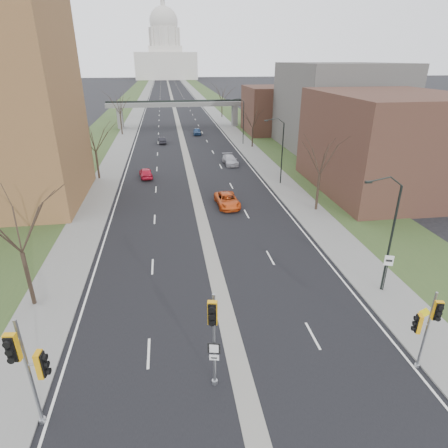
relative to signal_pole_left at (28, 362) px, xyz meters
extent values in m
plane|color=black|center=(9.61, 2.04, -3.91)|extent=(700.00, 700.00, 0.00)
cube|color=black|center=(9.61, 152.04, -3.90)|extent=(20.00, 600.00, 0.01)
cube|color=gray|center=(9.61, 152.04, -3.91)|extent=(1.20, 600.00, 0.02)
cube|color=gray|center=(21.61, 152.04, -3.85)|extent=(4.00, 600.00, 0.12)
cube|color=gray|center=(-2.39, 152.04, -3.85)|extent=(4.00, 600.00, 0.12)
cube|color=#2B421E|center=(27.61, 152.04, -3.86)|extent=(8.00, 600.00, 0.10)
cube|color=#2B421E|center=(-8.39, 152.04, -3.86)|extent=(8.00, 600.00, 0.10)
cube|color=#4F3025|center=(33.61, 30.04, 2.09)|extent=(16.00, 20.00, 12.00)
cube|color=#635F5B|center=(37.61, 54.04, 3.59)|extent=(18.00, 22.00, 15.00)
cube|color=#4F3025|center=(31.61, 72.04, 1.09)|extent=(14.00, 14.00, 10.00)
cube|color=slate|center=(-4.39, 82.04, -1.41)|extent=(1.20, 2.50, 5.00)
cube|color=slate|center=(23.61, 82.04, -1.41)|extent=(1.20, 2.50, 5.00)
cube|color=slate|center=(9.61, 82.04, 1.59)|extent=(34.00, 3.00, 1.00)
cube|color=black|center=(9.61, 82.04, 2.29)|extent=(34.00, 0.15, 0.50)
cube|color=beige|center=(9.61, 322.04, 6.09)|extent=(48.00, 42.00, 20.00)
cube|color=beige|center=(9.61, 322.04, 18.09)|extent=(26.00, 26.00, 5.00)
cylinder|color=beige|center=(9.61, 322.04, 27.09)|extent=(22.00, 22.00, 14.00)
sphere|color=beige|center=(9.61, 322.04, 38.09)|extent=(22.00, 22.00, 22.00)
cylinder|color=beige|center=(9.61, 322.04, 49.59)|extent=(3.60, 3.60, 4.50)
cylinder|color=black|center=(21.41, 8.04, 0.21)|extent=(0.16, 0.16, 8.00)
cube|color=black|center=(19.11, 8.04, 4.56)|extent=(0.45, 0.18, 0.14)
cylinder|color=black|center=(21.41, 34.04, 0.21)|extent=(0.16, 0.16, 8.00)
cube|color=black|center=(19.11, 34.04, 4.56)|extent=(0.45, 0.18, 0.14)
cylinder|color=black|center=(21.41, 60.04, 0.21)|extent=(0.16, 0.16, 8.00)
cube|color=black|center=(19.11, 60.04, 4.56)|extent=(0.45, 0.18, 0.14)
cylinder|color=#382B21|center=(-3.39, 10.04, -1.79)|extent=(0.28, 0.28, 4.00)
cylinder|color=#382B21|center=(-3.39, 40.04, -1.91)|extent=(0.28, 0.28, 3.75)
cylinder|color=#382B21|center=(-3.39, 74.04, -1.66)|extent=(0.28, 0.28, 4.25)
cylinder|color=#382B21|center=(22.61, 24.04, -1.79)|extent=(0.28, 0.28, 4.00)
cylinder|color=#382B21|center=(22.61, 57.04, -2.04)|extent=(0.28, 0.28, 3.50)
cylinder|color=#382B21|center=(22.61, 97.04, -1.66)|extent=(0.28, 0.28, 4.25)
cylinder|color=gray|center=(-0.19, 0.25, -0.92)|extent=(0.16, 0.16, 5.97)
cylinder|color=gray|center=(-0.19, 0.25, -3.79)|extent=(0.32, 0.32, 0.23)
cube|color=orange|center=(-0.26, -0.32, 1.14)|extent=(0.54, 0.52, 1.32)
cube|color=orange|center=(0.38, 0.17, -0.35)|extent=(0.52, 0.54, 1.32)
cylinder|color=gray|center=(8.14, 1.30, -1.09)|extent=(0.15, 0.15, 5.63)
cylinder|color=gray|center=(8.14, 1.30, -3.80)|extent=(0.30, 0.30, 0.22)
cube|color=orange|center=(8.02, 0.77, 1.08)|extent=(0.54, 0.53, 1.25)
cube|color=black|center=(8.14, 1.30, -1.42)|extent=(0.64, 0.19, 0.65)
cube|color=silver|center=(8.14, 1.30, -2.01)|extent=(0.48, 0.15, 0.32)
cylinder|color=gray|center=(19.41, 0.75, -1.43)|extent=(0.13, 0.13, 4.95)
cylinder|color=gray|center=(19.41, 0.75, -3.81)|extent=(0.27, 0.27, 0.19)
cube|color=orange|center=(19.29, 0.29, 0.28)|extent=(0.48, 0.47, 1.09)
cube|color=orange|center=(18.95, 0.87, -0.96)|extent=(0.47, 0.48, 1.09)
cylinder|color=black|center=(21.48, 7.92, -2.55)|extent=(0.07, 0.07, 2.48)
cube|color=silver|center=(21.48, 7.92, -1.31)|extent=(0.59, 0.24, 0.79)
cylinder|color=black|center=(21.30, 3.28, -3.05)|extent=(0.06, 0.06, 1.48)
cube|color=yellow|center=(21.30, 3.28, -2.31)|extent=(0.67, 0.32, 0.72)
imported|color=red|center=(3.16, 39.73, -3.19)|extent=(2.23, 4.39, 1.43)
imported|color=black|center=(5.43, 63.33, -3.27)|extent=(1.72, 3.96, 1.27)
imported|color=#CD4B15|center=(12.90, 26.82, -3.19)|extent=(2.62, 5.29, 1.44)
imported|color=#A2A2A9|center=(16.30, 45.13, -3.19)|extent=(2.24, 5.04, 1.44)
imported|color=navy|center=(13.24, 71.60, -3.20)|extent=(1.91, 4.26, 1.42)
camera|label=1|loc=(6.42, -13.25, 11.83)|focal=30.00mm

